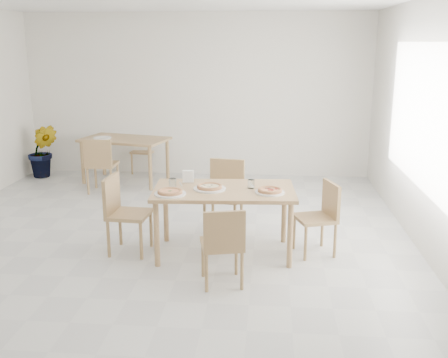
# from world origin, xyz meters

# --- Properties ---
(room) EXTENTS (7.28, 7.00, 7.00)m
(room) POSITION_xyz_m (2.98, 0.30, 1.50)
(room) COLOR silver
(room) RESTS_ON ground
(main_table) EXTENTS (1.58, 0.96, 0.75)m
(main_table) POSITION_xyz_m (0.80, -0.13, 0.67)
(main_table) COLOR tan
(main_table) RESTS_ON ground
(chair_south) EXTENTS (0.47, 0.47, 0.80)m
(chair_south) POSITION_xyz_m (0.86, -0.95, 0.46)
(chair_south) COLOR #A38251
(chair_south) RESTS_ON ground
(chair_north) EXTENTS (0.50, 0.50, 0.89)m
(chair_north) POSITION_xyz_m (0.74, 0.64, 0.52)
(chair_north) COLOR #A38251
(chair_north) RESTS_ON ground
(chair_west) EXTENTS (0.46, 0.46, 0.88)m
(chair_west) POSITION_xyz_m (-0.34, -0.18, 0.51)
(chair_west) COLOR #A38251
(chair_west) RESTS_ON ground
(chair_east) EXTENTS (0.51, 0.51, 0.81)m
(chair_east) POSITION_xyz_m (1.87, -0.02, 0.47)
(chair_east) COLOR #A38251
(chair_east) RESTS_ON ground
(plate_margherita) EXTENTS (0.33, 0.33, 0.02)m
(plate_margherita) POSITION_xyz_m (0.25, -0.40, 0.76)
(plate_margherita) COLOR white
(plate_margherita) RESTS_ON main_table
(plate_mushroom) EXTENTS (0.35, 0.35, 0.02)m
(plate_mushroom) POSITION_xyz_m (0.64, -0.16, 0.76)
(plate_mushroom) COLOR white
(plate_mushroom) RESTS_ON main_table
(plate_pepperoni) EXTENTS (0.31, 0.31, 0.02)m
(plate_pepperoni) POSITION_xyz_m (1.29, -0.25, 0.76)
(plate_pepperoni) COLOR white
(plate_pepperoni) RESTS_ON main_table
(pizza_margherita) EXTENTS (0.30, 0.30, 0.03)m
(pizza_margherita) POSITION_xyz_m (0.25, -0.40, 0.78)
(pizza_margherita) COLOR tan
(pizza_margherita) RESTS_ON plate_margherita
(pizza_mushroom) EXTENTS (0.33, 0.33, 0.03)m
(pizza_mushroom) POSITION_xyz_m (0.64, -0.16, 0.78)
(pizza_mushroom) COLOR tan
(pizza_mushroom) RESTS_ON plate_mushroom
(pizza_pepperoni) EXTENTS (0.27, 0.27, 0.03)m
(pizza_pepperoni) POSITION_xyz_m (1.29, -0.25, 0.78)
(pizza_pepperoni) COLOR tan
(pizza_pepperoni) RESTS_ON plate_pepperoni
(tumbler_a) EXTENTS (0.07, 0.07, 0.10)m
(tumbler_a) POSITION_xyz_m (1.09, -0.08, 0.80)
(tumbler_a) COLOR white
(tumbler_a) RESTS_ON main_table
(tumbler_b) EXTENTS (0.08, 0.08, 0.11)m
(tumbler_b) POSITION_xyz_m (0.23, -0.14, 0.80)
(tumbler_b) COLOR white
(tumbler_b) RESTS_ON main_table
(napkin_holder) EXTENTS (0.14, 0.08, 0.15)m
(napkin_holder) POSITION_xyz_m (0.37, 0.08, 0.82)
(napkin_holder) COLOR silver
(napkin_holder) RESTS_ON main_table
(fork_a) EXTENTS (0.07, 0.18, 0.01)m
(fork_a) POSITION_xyz_m (1.08, 0.07, 0.75)
(fork_a) COLOR silver
(fork_a) RESTS_ON main_table
(fork_b) EXTENTS (0.07, 0.18, 0.01)m
(fork_b) POSITION_xyz_m (0.30, 0.01, 0.75)
(fork_b) COLOR silver
(fork_b) RESTS_ON main_table
(second_table) EXTENTS (1.53, 1.10, 0.75)m
(second_table) POSITION_xyz_m (-1.13, 2.81, 0.66)
(second_table) COLOR #A38251
(second_table) RESTS_ON ground
(chair_back_s) EXTENTS (0.43, 0.43, 0.87)m
(chair_back_s) POSITION_xyz_m (-1.33, 2.12, 0.50)
(chair_back_s) COLOR #A38251
(chair_back_s) RESTS_ON ground
(chair_back_n) EXTENTS (0.42, 0.42, 0.77)m
(chair_back_n) POSITION_xyz_m (-0.97, 3.56, 0.45)
(chair_back_n) COLOR #A38251
(chair_back_n) RESTS_ON ground
(plate_empty) EXTENTS (0.29, 0.29, 0.02)m
(plate_empty) POSITION_xyz_m (-1.49, 2.77, 0.76)
(plate_empty) COLOR white
(plate_empty) RESTS_ON second_table
(potted_plant) EXTENTS (0.59, 0.52, 0.93)m
(potted_plant) POSITION_xyz_m (-2.65, 3.03, 0.46)
(potted_plant) COLOR #23681F
(potted_plant) RESTS_ON ground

